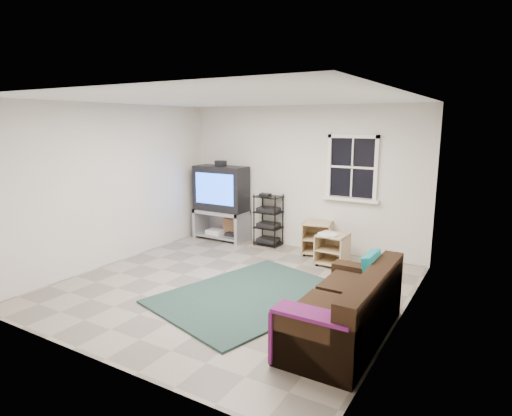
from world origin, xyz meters
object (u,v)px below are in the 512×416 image
Objects in this scene: av_rack at (268,223)px; sofa at (347,312)px; side_table_left at (318,237)px; side_table_right at (333,247)px; tv_unit at (221,196)px.

av_rack is 0.53× the size of sofa.
av_rack reaches higher than side_table_left.
av_rack reaches higher than side_table_right.
av_rack is 1.03m from side_table_left.
tv_unit is at bearing -174.92° from av_rack.
sofa is (2.48, -2.72, -0.13)m from av_rack.
tv_unit is 1.60× the size of av_rack.
side_table_left is 3.06m from sofa.
side_table_right is (2.48, -0.38, -0.56)m from tv_unit.
av_rack is 1.66× the size of side_table_left.
av_rack is 1.82× the size of side_table_right.
tv_unit is 2.92× the size of side_table_right.
side_table_left is at bearing 1.74° from tv_unit.
sofa is (1.01, -2.25, -0.00)m from side_table_right.
sofa is at bearing -61.58° from side_table_left.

